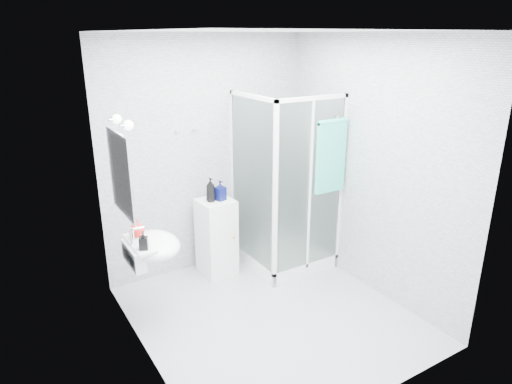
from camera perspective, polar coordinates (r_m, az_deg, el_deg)
room at (r=4.00m, az=2.02°, el=0.51°), size 2.40×2.60×2.60m
shower_enclosure at (r=5.25m, az=3.39°, el=-4.82°), size 0.90×0.95×2.00m
wall_basin at (r=4.17m, az=-13.04°, el=-6.66°), size 0.46×0.56×0.35m
mirror at (r=3.87m, az=-16.59°, el=2.17°), size 0.02×0.60×0.70m
vanity_lights at (r=3.79m, az=-16.46°, el=8.38°), size 0.10×0.40×0.08m
wall_hooks at (r=4.88m, az=-8.69°, el=7.60°), size 0.23×0.06×0.03m
storage_cabinet at (r=5.12m, az=-4.94°, el=-5.64°), size 0.38×0.40×0.88m
hand_towel at (r=4.83m, az=9.35°, el=4.65°), size 0.37×0.05×0.78m
shampoo_bottle_a at (r=4.88m, az=-5.70°, el=0.28°), size 0.11×0.12×0.26m
shampoo_bottle_b at (r=4.92m, az=-4.49°, el=0.19°), size 0.12×0.12×0.22m
soap_dispenser_orange at (r=4.18m, az=-14.71°, el=-4.40°), size 0.16×0.16×0.18m
soap_dispenser_black at (r=3.95m, az=-13.90°, el=-5.90°), size 0.10×0.10×0.16m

